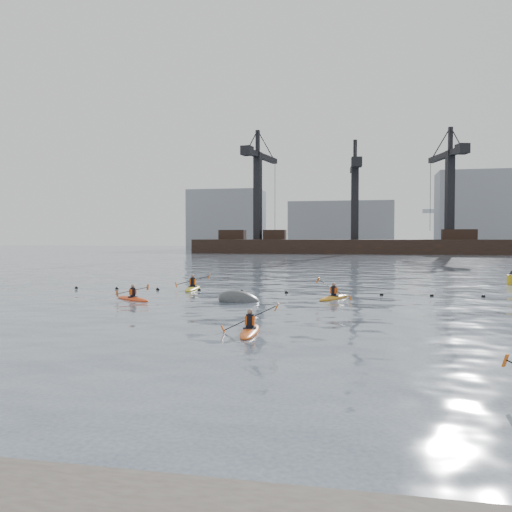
% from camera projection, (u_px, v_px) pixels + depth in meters
% --- Properties ---
extents(ground, '(400.00, 400.00, 0.00)m').
position_uv_depth(ground, '(228.00, 391.00, 12.70)').
color(ground, '#3C4A58').
rests_on(ground, ground).
extents(float_line, '(33.24, 0.73, 0.24)m').
position_uv_depth(float_line, '(310.00, 293.00, 34.84)').
color(float_line, black).
rests_on(float_line, ground).
extents(barge_pier, '(72.00, 19.30, 29.50)m').
position_uv_depth(barge_pier, '(354.00, 245.00, 120.27)').
color(barge_pier, black).
rests_on(barge_pier, ground).
extents(skyline, '(141.00, 28.00, 22.00)m').
position_uv_depth(skyline, '(366.00, 218.00, 158.91)').
color(skyline, gray).
rests_on(skyline, ground).
extents(kayaker_0, '(2.23, 3.24, 1.28)m').
position_uv_depth(kayaker_0, '(250.00, 330.00, 20.51)').
color(kayaker_0, '#E45515').
rests_on(kayaker_0, ground).
extents(kayaker_2, '(2.97, 2.29, 1.01)m').
position_uv_depth(kayaker_2, '(133.00, 298.00, 31.26)').
color(kayaker_2, '#EE4416').
rests_on(kayaker_2, ground).
extents(kayaker_3, '(2.20, 3.33, 1.35)m').
position_uv_depth(kayaker_3, '(334.00, 297.00, 31.82)').
color(kayaker_3, orange).
rests_on(kayaker_3, ground).
extents(kayaker_5, '(2.49, 3.71, 1.27)m').
position_uv_depth(kayaker_5, '(193.00, 288.00, 37.44)').
color(kayaker_5, gold).
rests_on(kayaker_5, ground).
extents(mooring_buoy, '(2.94, 2.12, 1.70)m').
position_uv_depth(mooring_buoy, '(240.00, 302.00, 30.43)').
color(mooring_buoy, '#414447').
rests_on(mooring_buoy, ground).
extents(nav_buoy, '(0.66, 0.66, 1.21)m').
position_uv_depth(nav_buoy, '(511.00, 279.00, 41.77)').
color(nav_buoy, gold).
rests_on(nav_buoy, ground).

